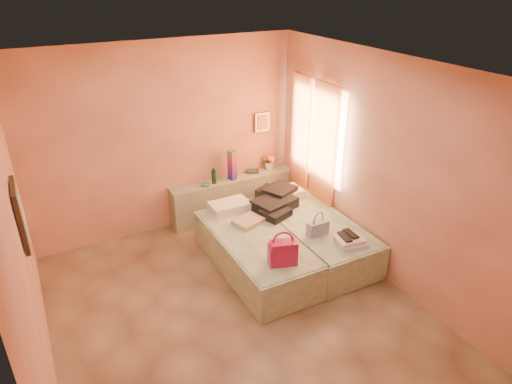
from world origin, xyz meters
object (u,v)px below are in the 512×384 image
water_bottle (214,176)px  blue_handbag (318,228)px  bed_left (256,252)px  headboard_ledge (234,197)px  bed_right (313,236)px  flower_vase (269,161)px  magenta_handbag (283,252)px  towel_stack (351,241)px  green_book (252,171)px

water_bottle → blue_handbag: (0.70, -1.77, -0.18)m
bed_left → blue_handbag: blue_handbag is taller
bed_left → water_bottle: 1.52m
headboard_ledge → bed_right: (0.52, -1.48, -0.08)m
bed_left → flower_vase: size_ratio=6.84×
flower_vase → magenta_handbag: 2.46m
flower_vase → magenta_handbag: (-1.06, -2.21, -0.14)m
flower_vase → towel_stack: bearing=-92.2°
headboard_ledge → bed_left: bearing=-104.4°
blue_handbag → water_bottle: bearing=109.3°
bed_left → green_book: 1.76m
bed_right → towel_stack: (0.07, -0.73, 0.30)m
magenta_handbag → headboard_ledge: bearing=97.4°
green_book → water_bottle: bearing=-147.9°
headboard_ledge → green_book: 0.51m
green_book → blue_handbag: size_ratio=0.70×
flower_vase → towel_stack: (-0.09, -2.28, -0.25)m
magenta_handbag → blue_handbag: bearing=42.4°
flower_vase → towel_stack: 2.29m
headboard_ledge → water_bottle: size_ratio=8.56×
headboard_ledge → bed_left: 1.51m
headboard_ledge → flower_vase: (0.68, 0.07, 0.47)m
water_bottle → towel_stack: bearing=-66.8°
blue_handbag → magenta_handbag: bearing=-157.3°
magenta_handbag → towel_stack: magenta_handbag is taller
water_bottle → blue_handbag: size_ratio=0.84×
bed_left → towel_stack: towel_stack is taller
towel_stack → green_book: bearing=95.4°
green_book → blue_handbag: (-0.01, -1.87, -0.08)m
bed_right → towel_stack: bearing=-84.8°
magenta_handbag → towel_stack: bearing=13.7°
bed_right → headboard_ledge: bearing=109.5°
bed_left → water_bottle: size_ratio=8.35×
headboard_ledge → water_bottle: bearing=-174.6°
headboard_ledge → blue_handbag: blue_handbag is taller
blue_handbag → bed_right: bearing=60.7°
bed_left → bed_right: size_ratio=1.00×
bed_left → green_book: green_book is taller
bed_right → blue_handbag: blue_handbag is taller
bed_right → blue_handbag: size_ratio=7.03×
water_bottle → towel_stack: 2.38m
green_book → blue_handbag: 1.87m
flower_vase → magenta_handbag: flower_vase is taller
towel_stack → bed_right: bearing=95.3°
magenta_handbag → green_book: bearing=88.6°
water_bottle → flower_vase: size_ratio=0.82×
water_bottle → towel_stack: (0.93, -2.18, -0.22)m
headboard_ledge → magenta_handbag: 2.21m
water_bottle → magenta_handbag: (-0.04, -2.12, -0.12)m
bed_right → green_book: 1.61m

